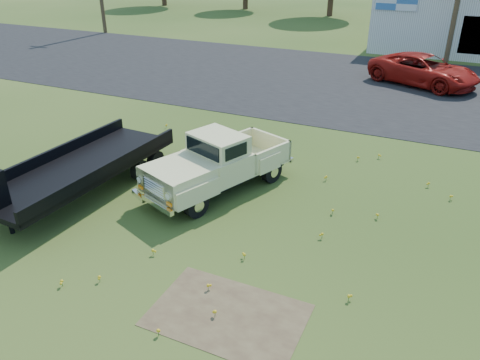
# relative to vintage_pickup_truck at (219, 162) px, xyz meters

# --- Properties ---
(ground) EXTENTS (140.00, 140.00, 0.00)m
(ground) POSITION_rel_vintage_pickup_truck_xyz_m (1.08, -1.67, -0.88)
(ground) COLOR #294415
(ground) RESTS_ON ground
(asphalt_lot) EXTENTS (90.00, 14.00, 0.02)m
(asphalt_lot) POSITION_rel_vintage_pickup_truck_xyz_m (1.08, 13.33, -0.88)
(asphalt_lot) COLOR black
(asphalt_lot) RESTS_ON ground
(dirt_patch_a) EXTENTS (3.00, 2.00, 0.01)m
(dirt_patch_a) POSITION_rel_vintage_pickup_truck_xyz_m (2.58, -4.67, -0.88)
(dirt_patch_a) COLOR #503C2A
(dirt_patch_a) RESTS_ON ground
(dirt_patch_b) EXTENTS (2.20, 1.60, 0.01)m
(dirt_patch_b) POSITION_rel_vintage_pickup_truck_xyz_m (-0.92, 1.83, -0.88)
(dirt_patch_b) COLOR #503C2A
(dirt_patch_b) RESTS_ON ground
(vintage_pickup_truck) EXTENTS (3.50, 5.20, 1.76)m
(vintage_pickup_truck) POSITION_rel_vintage_pickup_truck_xyz_m (0.00, 0.00, 0.00)
(vintage_pickup_truck) COLOR #C5C084
(vintage_pickup_truck) RESTS_ON ground
(flatbed_trailer) EXTENTS (2.55, 6.75, 1.81)m
(flatbed_trailer) POSITION_rel_vintage_pickup_truck_xyz_m (-3.55, -1.81, 0.03)
(flatbed_trailer) COLOR black
(flatbed_trailer) RESTS_ON ground
(red_pickup) EXTENTS (6.03, 4.50, 1.52)m
(red_pickup) POSITION_rel_vintage_pickup_truck_xyz_m (4.25, 14.65, -0.12)
(red_pickup) COLOR #9A130E
(red_pickup) RESTS_ON ground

